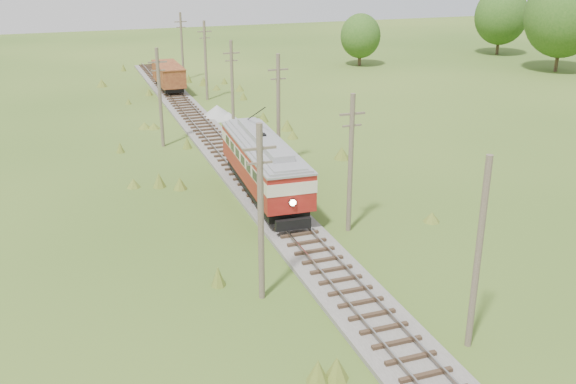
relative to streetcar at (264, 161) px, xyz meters
name	(u,v)px	position (x,y,z in m)	size (l,w,h in m)	color
railbed_main	(230,159)	(0.00, 9.26, -2.62)	(3.60, 96.00, 0.57)	#605B54
streetcar	(264,161)	(0.00, 0.00, 0.00)	(3.79, 13.56, 6.16)	black
gondola	(169,75)	(0.00, 37.76, -0.73)	(2.78, 8.49, 2.82)	black
gravel_pile	(219,112)	(2.56, 23.27, -2.17)	(3.78, 4.01, 1.38)	gray
utility_pole_r_1	(478,256)	(3.10, -19.74, 1.59)	(0.30, 0.30, 8.80)	brown
utility_pole_r_2	(351,163)	(3.30, -6.74, 1.61)	(1.60, 0.30, 8.60)	brown
utility_pole_r_3	(278,111)	(3.20, 6.26, 1.81)	(1.60, 0.30, 9.00)	brown
utility_pole_r_4	(232,84)	(3.00, 19.26, 1.51)	(1.60, 0.30, 8.40)	brown
utility_pole_r_5	(206,60)	(3.40, 32.26, 1.76)	(1.60, 0.30, 8.90)	brown
utility_pole_r_6	(182,45)	(3.20, 45.26, 1.66)	(1.60, 0.30, 8.70)	brown
utility_pole_l_a	(261,212)	(-4.20, -12.74, 1.81)	(1.60, 0.30, 9.00)	brown
utility_pole_l_b	(160,97)	(-4.50, 15.26, 1.61)	(1.60, 0.30, 8.60)	brown
tree_right_4	(564,15)	(54.00, 33.26, 4.93)	(10.50, 10.50, 13.53)	#38281C
tree_right_5	(501,16)	(56.00, 49.26, 3.38)	(8.40, 8.40, 10.82)	#38281C
tree_mid_b	(360,36)	(30.00, 47.26, 1.52)	(5.88, 5.88, 7.57)	#38281C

